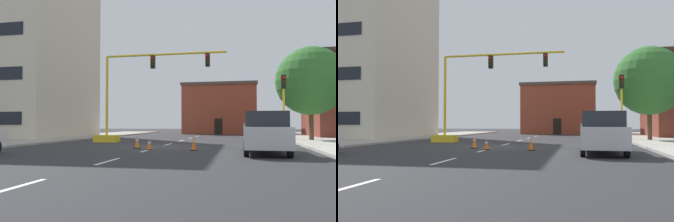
{
  "view_description": "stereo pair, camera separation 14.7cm",
  "coord_description": "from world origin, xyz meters",
  "views": [
    {
      "loc": [
        4.92,
        -20.72,
        1.41
      ],
      "look_at": [
        -0.72,
        5.84,
        2.46
      ],
      "focal_mm": 36.38,
      "sensor_mm": 36.0,
      "label": 1
    },
    {
      "loc": [
        5.07,
        -20.69,
        1.41
      ],
      "look_at": [
        -0.72,
        5.84,
        2.46
      ],
      "focal_mm": 36.38,
      "sensor_mm": 36.0,
      "label": 2
    }
  ],
  "objects": [
    {
      "name": "ground_plane",
      "position": [
        0.0,
        0.0,
        0.0
      ],
      "size": [
        160.0,
        160.0,
        0.0
      ],
      "primitive_type": "plane",
      "color": "#2D2D30"
    },
    {
      "name": "sidewalk_right",
      "position": [
        11.7,
        8.0,
        0.07
      ],
      "size": [
        6.0,
        56.0,
        0.14
      ],
      "primitive_type": "cube",
      "color": "#B2ADA3",
      "rests_on": "ground_plane"
    },
    {
      "name": "lane_stripe_seg_4",
      "position": [
        0.0,
        8.0,
        0.0
      ],
      "size": [
        0.16,
        2.4,
        0.01
      ],
      "primitive_type": "cube",
      "color": "silver",
      "rests_on": "ground_plane"
    },
    {
      "name": "sidewalk_left",
      "position": [
        -11.7,
        8.0,
        0.07
      ],
      "size": [
        6.0,
        56.0,
        0.14
      ],
      "primitive_type": "cube",
      "color": "#9E998E",
      "rests_on": "ground_plane"
    },
    {
      "name": "lane_stripe_seg_6",
      "position": [
        0.0,
        19.0,
        0.0
      ],
      "size": [
        0.16,
        2.4,
        0.01
      ],
      "primitive_type": "cube",
      "color": "silver",
      "rests_on": "ground_plane"
    },
    {
      "name": "lane_stripe_seg_5",
      "position": [
        0.0,
        13.5,
        0.0
      ],
      "size": [
        0.16,
        2.4,
        0.01
      ],
      "primitive_type": "cube",
      "color": "silver",
      "rests_on": "ground_plane"
    },
    {
      "name": "lane_stripe_seg_1",
      "position": [
        0.0,
        -8.5,
        0.0
      ],
      "size": [
        0.16,
        2.4,
        0.01
      ],
      "primitive_type": "cube",
      "color": "silver",
      "rests_on": "ground_plane"
    },
    {
      "name": "lane_stripe_seg_3",
      "position": [
        0.0,
        2.5,
        0.0
      ],
      "size": [
        0.16,
        2.4,
        0.01
      ],
      "primitive_type": "cube",
      "color": "silver",
      "rests_on": "ground_plane"
    },
    {
      "name": "building_tall_left",
      "position": [
        -19.04,
        11.07,
        9.7
      ],
      "size": [
        15.22,
        13.46,
        19.39
      ],
      "color": "beige",
      "rests_on": "ground_plane"
    },
    {
      "name": "lane_stripe_seg_0",
      "position": [
        0.0,
        -14.0,
        0.0
      ],
      "size": [
        0.16,
        2.4,
        0.01
      ],
      "primitive_type": "cube",
      "color": "silver",
      "rests_on": "ground_plane"
    },
    {
      "name": "tree_right_mid",
      "position": [
        10.6,
        8.82,
        4.96
      ],
      "size": [
        5.62,
        5.62,
        7.77
      ],
      "color": "#4C3823",
      "rests_on": "ground_plane"
    },
    {
      "name": "traffic_light_pole_right",
      "position": [
        7.86,
        3.72,
        3.53
      ],
      "size": [
        0.32,
        0.47,
        4.8
      ],
      "color": "yellow",
      "rests_on": "ground_plane"
    },
    {
      "name": "lane_stripe_seg_2",
      "position": [
        0.0,
        -3.0,
        0.0
      ],
      "size": [
        0.16,
        2.4,
        0.01
      ],
      "primitive_type": "cube",
      "color": "silver",
      "rests_on": "ground_plane"
    },
    {
      "name": "pickup_truck_silver",
      "position": [
        6.09,
        -3.8,
        0.97
      ],
      "size": [
        2.05,
        5.41,
        1.99
      ],
      "color": "#BCBCC1",
      "rests_on": "ground_plane"
    },
    {
      "name": "traffic_cone_roadside_c",
      "position": [
        0.02,
        -2.61,
        0.3
      ],
      "size": [
        0.36,
        0.36,
        0.6
      ],
      "color": "black",
      "rests_on": "ground_plane"
    },
    {
      "name": "building_brick_center",
      "position": [
        2.01,
        30.72,
        3.64
      ],
      "size": [
        10.54,
        9.49,
        7.26
      ],
      "color": "brown",
      "rests_on": "ground_plane"
    },
    {
      "name": "traffic_cone_roadside_a",
      "position": [
        -0.98,
        -1.64,
        0.37
      ],
      "size": [
        0.36,
        0.36,
        0.75
      ],
      "color": "black",
      "rests_on": "ground_plane"
    },
    {
      "name": "traffic_signal_gantry",
      "position": [
        -3.97,
        4.45,
        2.31
      ],
      "size": [
        10.24,
        1.2,
        6.83
      ],
      "color": "yellow",
      "rests_on": "ground_plane"
    },
    {
      "name": "traffic_cone_roadside_b",
      "position": [
        2.48,
        -2.52,
        0.38
      ],
      "size": [
        0.36,
        0.36,
        0.78
      ],
      "color": "black",
      "rests_on": "ground_plane"
    }
  ]
}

